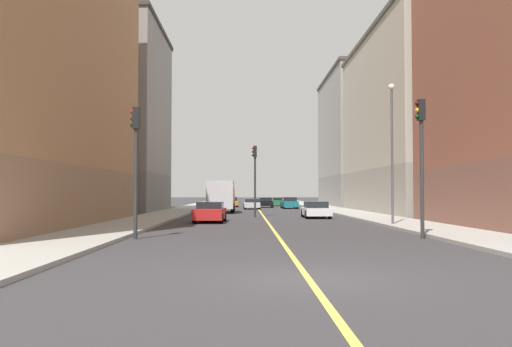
% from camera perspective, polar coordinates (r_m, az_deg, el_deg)
% --- Properties ---
extents(ground_plane, '(400.00, 400.00, 0.00)m').
position_cam_1_polar(ground_plane, '(12.44, 5.52, -11.04)').
color(ground_plane, '#333134').
rests_on(ground_plane, ground).
extents(sidewalk_left, '(3.65, 168.00, 0.15)m').
position_cam_1_polar(sidewalk_left, '(61.99, 7.94, -3.75)').
color(sidewalk_left, '#9E9B93').
rests_on(sidewalk_left, ground).
extents(sidewalk_right, '(3.65, 168.00, 0.15)m').
position_cam_1_polar(sidewalk_right, '(61.62, -7.44, -3.76)').
color(sidewalk_right, '#9E9B93').
rests_on(sidewalk_right, ground).
extents(lane_center_stripe, '(0.16, 154.00, 0.01)m').
position_cam_1_polar(lane_center_stripe, '(61.26, 0.27, -3.85)').
color(lane_center_stripe, '#E5D14C').
rests_on(lane_center_stripe, ground).
extents(building_left_mid, '(10.10, 24.93, 17.20)m').
position_cam_1_polar(building_left_mid, '(53.47, 16.88, 5.21)').
color(building_left_mid, '#9D9688').
rests_on(building_left_mid, ground).
extents(building_left_far, '(10.10, 20.83, 18.57)m').
position_cam_1_polar(building_left_far, '(76.66, 11.33, 3.50)').
color(building_left_far, gray).
rests_on(building_left_far, ground).
extents(building_right_corner, '(10.10, 25.37, 20.99)m').
position_cam_1_polar(building_right_corner, '(34.06, -25.16, 12.71)').
color(building_right_corner, '#8F6B4F').
rests_on(building_right_corner, ground).
extents(building_right_midblock, '(10.10, 15.55, 18.81)m').
position_cam_1_polar(building_right_midblock, '(56.20, -15.09, 5.67)').
color(building_right_midblock, slate).
rests_on(building_right_midblock, ground).
extents(traffic_light_left_near, '(0.40, 0.32, 5.90)m').
position_cam_1_polar(traffic_light_left_near, '(23.65, 17.24, 2.60)').
color(traffic_light_left_near, '#2D2D2D').
rests_on(traffic_light_left_near, ground).
extents(traffic_light_right_near, '(0.40, 0.32, 5.53)m').
position_cam_1_polar(traffic_light_right_near, '(22.92, -12.75, 2.16)').
color(traffic_light_right_near, '#2D2D2D').
rests_on(traffic_light_right_near, ground).
extents(traffic_light_median_far, '(0.40, 0.32, 5.64)m').
position_cam_1_polar(traffic_light_median_far, '(42.20, -0.13, 0.31)').
color(traffic_light_median_far, '#2D2D2D').
rests_on(traffic_light_median_far, ground).
extents(street_lamp_left_near, '(0.36, 0.36, 8.11)m').
position_cam_1_polar(street_lamp_left_near, '(31.87, 14.33, 3.49)').
color(street_lamp_left_near, '#4C4C51').
rests_on(street_lamp_left_near, ground).
extents(car_black, '(1.93, 3.98, 1.30)m').
position_cam_1_polar(car_black, '(69.63, 1.03, -3.11)').
color(car_black, black).
rests_on(car_black, ground).
extents(car_red, '(2.02, 4.58, 1.33)m').
position_cam_1_polar(car_red, '(35.14, -4.93, -4.14)').
color(car_red, red).
rests_on(car_red, ground).
extents(car_green, '(1.88, 4.25, 1.21)m').
position_cam_1_polar(car_green, '(77.53, 2.39, -3.03)').
color(car_green, '#1E6B38').
rests_on(car_green, ground).
extents(car_white, '(1.96, 4.34, 1.26)m').
position_cam_1_polar(car_white, '(41.02, 6.41, -3.89)').
color(car_white, white).
rests_on(car_white, ground).
extents(car_teal, '(1.94, 4.42, 1.38)m').
position_cam_1_polar(car_teal, '(64.66, 3.58, -3.15)').
color(car_teal, '#196670').
rests_on(car_teal, ground).
extents(car_silver, '(1.95, 4.15, 1.20)m').
position_cam_1_polar(car_silver, '(62.53, -0.46, -3.26)').
color(car_silver, silver).
rests_on(car_silver, ground).
extents(car_orange, '(1.92, 4.12, 1.33)m').
position_cam_1_polar(car_orange, '(72.42, -2.67, -3.07)').
color(car_orange, orange).
rests_on(car_orange, ground).
extents(box_truck, '(2.54, 7.40, 3.02)m').
position_cam_1_polar(box_truck, '(51.41, -3.75, -2.42)').
color(box_truck, maroon).
rests_on(box_truck, ground).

